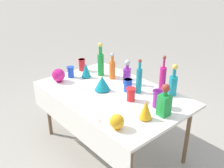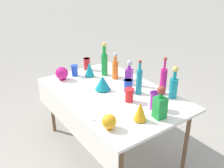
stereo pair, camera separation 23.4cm
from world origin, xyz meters
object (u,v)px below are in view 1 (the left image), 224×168
(slender_vase_4, at_px, (131,94))
(fluted_vase_2, at_px, (86,70))
(tall_bottle_4, at_px, (173,83))
(slender_vase_2, at_px, (158,98))
(tall_bottle_3, at_px, (101,62))
(round_bowl_0, at_px, (58,75))
(square_decanter_0, at_px, (164,102))
(slender_vase_0, at_px, (82,64))
(fluted_vase_0, at_px, (102,83))
(tall_bottle_1, at_px, (163,78))
(tall_bottle_0, at_px, (112,68))
(square_decanter_1, at_px, (127,73))
(tall_bottle_2, at_px, (139,79))
(slender_vase_1, at_px, (128,85))
(fluted_vase_1, at_px, (146,110))
(round_bowl_1, at_px, (117,122))
(slender_vase_3, at_px, (71,71))

(slender_vase_4, bearing_deg, fluted_vase_2, 179.42)
(tall_bottle_4, distance_m, slender_vase_2, 0.33)
(tall_bottle_3, distance_m, tall_bottle_4, 0.97)
(slender_vase_2, bearing_deg, tall_bottle_3, 175.16)
(round_bowl_0, bearing_deg, square_decanter_0, 14.95)
(slender_vase_0, height_order, fluted_vase_0, fluted_vase_0)
(fluted_vase_0, bearing_deg, tall_bottle_1, 46.44)
(tall_bottle_0, distance_m, square_decanter_1, 0.23)
(square_decanter_1, distance_m, slender_vase_4, 0.43)
(tall_bottle_2, height_order, slender_vase_4, tall_bottle_2)
(tall_bottle_4, bearing_deg, fluted_vase_0, -139.14)
(tall_bottle_3, xyz_separation_m, slender_vase_1, (0.56, -0.06, -0.10))
(square_decanter_1, bearing_deg, slender_vase_0, -166.98)
(square_decanter_1, xyz_separation_m, fluted_vase_2, (-0.47, -0.26, -0.03))
(square_decanter_1, bearing_deg, round_bowl_0, -134.58)
(fluted_vase_1, bearing_deg, fluted_vase_2, 172.19)
(square_decanter_1, relative_size, slender_vase_2, 1.69)
(tall_bottle_2, bearing_deg, round_bowl_0, -148.08)
(tall_bottle_0, bearing_deg, slender_vase_0, -164.72)
(tall_bottle_1, relative_size, fluted_vase_2, 2.22)
(slender_vase_1, relative_size, fluted_vase_1, 0.77)
(square_decanter_1, bearing_deg, tall_bottle_0, -171.77)
(tall_bottle_2, bearing_deg, square_decanter_0, -19.43)
(slender_vase_2, height_order, round_bowl_1, slender_vase_2)
(tall_bottle_2, xyz_separation_m, slender_vase_2, (0.34, -0.09, -0.06))
(slender_vase_4, relative_size, fluted_vase_1, 0.77)
(tall_bottle_0, relative_size, fluted_vase_2, 1.76)
(square_decanter_0, height_order, slender_vase_0, square_decanter_0)
(slender_vase_2, height_order, fluted_vase_2, fluted_vase_2)
(tall_bottle_1, height_order, tall_bottle_2, tall_bottle_1)
(round_bowl_1, bearing_deg, square_decanter_0, 75.62)
(tall_bottle_3, height_order, slender_vase_0, tall_bottle_3)
(tall_bottle_0, distance_m, tall_bottle_2, 0.49)
(slender_vase_1, bearing_deg, square_decanter_0, -9.99)
(tall_bottle_2, distance_m, slender_vase_3, 0.92)
(slender_vase_1, height_order, slender_vase_2, slender_vase_2)
(slender_vase_3, xyz_separation_m, round_bowl_1, (1.22, -0.31, -0.01))
(slender_vase_1, relative_size, slender_vase_3, 1.01)
(slender_vase_2, bearing_deg, fluted_vase_0, -164.37)
(slender_vase_0, height_order, fluted_vase_1, fluted_vase_1)
(slender_vase_2, height_order, round_bowl_0, slender_vase_2)
(tall_bottle_1, distance_m, tall_bottle_4, 0.13)
(slender_vase_2, relative_size, slender_vase_3, 1.25)
(slender_vase_0, bearing_deg, tall_bottle_0, 15.28)
(slender_vase_0, relative_size, fluted_vase_1, 0.87)
(slender_vase_3, bearing_deg, slender_vase_2, 11.43)
(tall_bottle_0, bearing_deg, slender_vase_3, -135.44)
(round_bowl_1, bearing_deg, fluted_vase_2, 157.21)
(slender_vase_2, bearing_deg, fluted_vase_1, -73.84)
(tall_bottle_2, height_order, square_decanter_0, tall_bottle_2)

